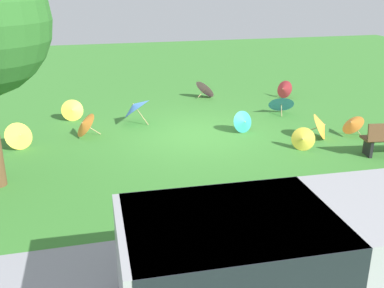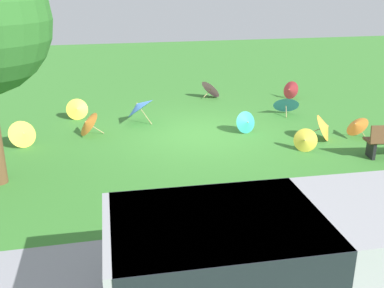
% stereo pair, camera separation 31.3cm
% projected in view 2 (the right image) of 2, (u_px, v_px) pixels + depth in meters
% --- Properties ---
extents(ground, '(40.00, 40.00, 0.00)m').
position_uv_depth(ground, '(199.00, 134.00, 13.09)').
color(ground, '#387A2D').
extents(van_dark, '(4.65, 2.23, 1.53)m').
position_uv_depth(van_dark, '(274.00, 255.00, 5.81)').
color(van_dark, '#99999E').
rests_on(van_dark, ground).
extents(parasol_orange_0, '(0.83, 0.87, 0.72)m').
position_uv_depth(parasol_orange_0, '(87.00, 123.00, 12.84)').
color(parasol_orange_0, tan).
rests_on(parasol_orange_0, ground).
extents(parasol_blue_0, '(1.01, 0.94, 0.75)m').
position_uv_depth(parasol_blue_0, '(286.00, 103.00, 14.87)').
color(parasol_blue_0, tan).
rests_on(parasol_blue_0, ground).
extents(parasol_yellow_0, '(0.69, 0.64, 0.67)m').
position_uv_depth(parasol_yellow_0, '(77.00, 109.00, 14.37)').
color(parasol_yellow_0, tan).
rests_on(parasol_yellow_0, ground).
extents(parasol_blue_1, '(1.23, 1.26, 0.92)m').
position_uv_depth(parasol_blue_1, '(139.00, 106.00, 13.89)').
color(parasol_blue_1, tan).
rests_on(parasol_blue_1, ground).
extents(parasol_orange_1, '(0.88, 0.91, 0.76)m').
position_uv_depth(parasol_orange_1, '(325.00, 127.00, 12.52)').
color(parasol_orange_1, tan).
rests_on(parasol_orange_1, ground).
extents(parasol_teal_0, '(0.71, 0.66, 0.65)m').
position_uv_depth(parasol_teal_0, '(247.00, 122.00, 13.10)').
color(parasol_teal_0, tan).
rests_on(parasol_teal_0, ground).
extents(parasol_pink_1, '(0.92, 1.01, 0.74)m').
position_uv_depth(parasol_pink_1, '(212.00, 88.00, 16.98)').
color(parasol_pink_1, tan).
rests_on(parasol_pink_1, ground).
extents(parasol_yellow_1, '(0.86, 0.77, 0.71)m').
position_uv_depth(parasol_yellow_1, '(23.00, 134.00, 12.04)').
color(parasol_yellow_1, tan).
rests_on(parasol_yellow_1, ground).
extents(parasol_red_0, '(0.71, 0.74, 0.67)m').
position_uv_depth(parasol_red_0, '(290.00, 90.00, 16.87)').
color(parasol_red_0, tan).
rests_on(parasol_red_0, ground).
extents(parasol_orange_2, '(0.65, 0.69, 0.65)m').
position_uv_depth(parasol_orange_2, '(356.00, 125.00, 12.69)').
color(parasol_orange_2, tan).
rests_on(parasol_orange_2, ground).
extents(parasol_yellow_2, '(0.68, 0.68, 0.62)m').
position_uv_depth(parasol_yellow_2, '(305.00, 140.00, 11.71)').
color(parasol_yellow_2, tan).
rests_on(parasol_yellow_2, ground).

